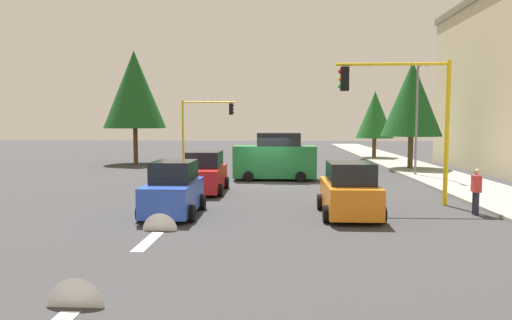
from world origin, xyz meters
TOP-DOWN VIEW (x-y plane):
  - ground_plane at (0.00, 0.00)m, footprint 120.00×120.00m
  - sidewalk_kerb at (-5.00, 10.50)m, footprint 80.00×4.00m
  - lane_arrow_near at (11.51, -3.00)m, footprint 2.40×1.10m
  - lane_arrow_mid at (17.51, -3.00)m, footprint 2.40×1.10m
  - traffic_signal_far_right at (-14.00, -5.63)m, footprint 0.36×4.59m
  - traffic_signal_near_left at (6.00, 5.73)m, footprint 0.36×4.59m
  - street_lamp_curbside at (-3.61, 9.20)m, footprint 2.15×0.28m
  - tree_roadside_far at (-18.00, 9.50)m, footprint 3.43×3.43m
  - tree_roadside_mid at (-8.00, 10.00)m, footprint 4.19×4.19m
  - tree_opposite_side at (-12.00, -11.00)m, footprint 4.99×4.99m
  - delivery_van_green at (-2.00, 0.49)m, footprint 2.22×4.80m
  - car_red at (2.92, -2.91)m, footprint 4.08×2.07m
  - car_orange at (8.42, 3.25)m, footprint 3.78×2.08m
  - car_blue at (8.53, -3.13)m, footprint 3.63×1.97m
  - pedestrian_crossing at (7.97, 7.91)m, footprint 0.40×0.24m

SIDE VIEW (x-z plane):
  - ground_plane at x=0.00m, z-range 0.00..0.00m
  - lane_arrow_near at x=11.51m, z-range -0.54..0.56m
  - lane_arrow_mid at x=17.51m, z-range -0.54..0.56m
  - sidewalk_kerb at x=-5.00m, z-range 0.00..0.15m
  - car_blue at x=8.53m, z-range -0.09..1.88m
  - car_orange at x=8.42m, z-range -0.09..1.88m
  - car_red at x=2.92m, z-range -0.09..1.89m
  - pedestrian_crossing at x=7.97m, z-range 0.06..1.76m
  - delivery_van_green at x=-2.00m, z-range -0.11..2.67m
  - traffic_signal_far_right at x=-14.00m, z-range 1.11..6.35m
  - tree_roadside_far at x=-18.00m, z-range 0.96..7.19m
  - traffic_signal_near_left at x=6.00m, z-range 1.21..7.08m
  - street_lamp_curbside at x=-3.61m, z-range 0.85..7.85m
  - tree_roadside_mid at x=-8.00m, z-range 1.20..8.85m
  - tree_opposite_side at x=-12.00m, z-range 1.45..10.60m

